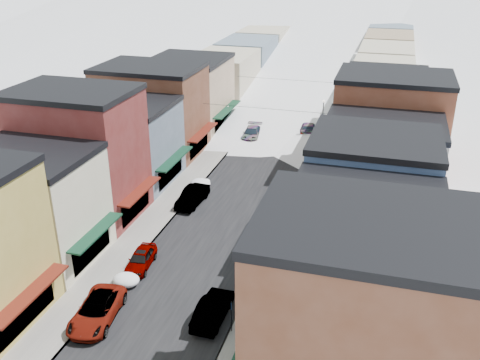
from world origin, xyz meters
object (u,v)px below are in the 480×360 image
Objects in this scene: streetlamp_near at (283,207)px; trash_can at (298,207)px; car_silver_sedan at (141,259)px; car_dark_hatch at (192,196)px; car_white_suv at (97,311)px; car_green_sedan at (213,309)px.

trash_can is at bearing 84.14° from streetlamp_near.
streetlamp_near is at bearing -95.86° from trash_can.
car_dark_hatch is (0.00, 11.95, 0.11)m from car_silver_sedan.
car_green_sedan reaches higher than car_white_suv.
trash_can is at bearing -98.77° from car_green_sedan.
car_dark_hatch is at bearing -64.48° from car_green_sedan.
car_white_suv reaches higher than trash_can.
car_silver_sedan is at bearing -142.19° from streetlamp_near.
streetlamp_near reaches higher than car_silver_sedan.
car_silver_sedan is 0.84× the size of car_dark_hatch.
streetlamp_near reaches higher than car_white_suv.
car_dark_hatch is at bearing 83.71° from car_silver_sedan.
car_silver_sedan is 0.92× the size of streetlamp_near.
car_green_sedan is 5.90× the size of trash_can.
car_dark_hatch is 10.74m from trash_can.
car_white_suv is at bearing 17.43° from car_green_sedan.
streetlamp_near reaches higher than car_dark_hatch.
car_white_suv is at bearing -86.20° from car_dark_hatch.
car_silver_sedan is at bearing -30.52° from car_green_sedan.
car_green_sedan is (7.80, -16.61, -0.02)m from car_dark_hatch.
streetlamp_near is at bearing -18.22° from car_dark_hatch.
car_dark_hatch is at bearing 82.71° from car_white_suv.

